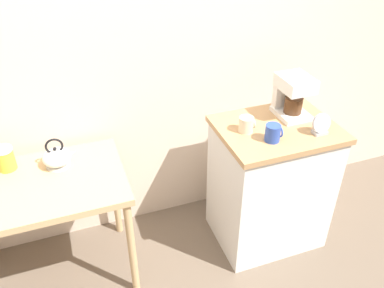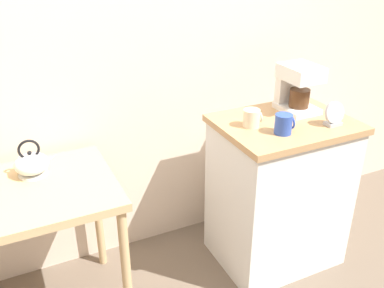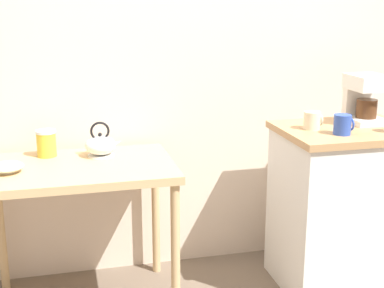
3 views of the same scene
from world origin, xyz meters
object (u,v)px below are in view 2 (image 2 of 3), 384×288
at_px(mug_blue, 284,124).
at_px(coffee_maker, 297,86).
at_px(table_clock, 334,115).
at_px(mug_small_cream, 252,118).
at_px(teakettle, 32,164).

bearing_deg(mug_blue, coffee_maker, 42.97).
relative_size(coffee_maker, mug_blue, 2.61).
bearing_deg(mug_blue, table_clock, -5.69).
distance_m(coffee_maker, mug_blue, 0.35).
height_order(mug_small_cream, mug_blue, mug_blue).
height_order(teakettle, table_clock, table_clock).
xyz_separation_m(mug_small_cream, mug_blue, (0.10, -0.14, 0.00)).
xyz_separation_m(teakettle, mug_small_cream, (1.06, -0.21, 0.12)).
xyz_separation_m(coffee_maker, table_clock, (0.04, -0.26, -0.09)).
distance_m(coffee_maker, mug_small_cream, 0.37).
bearing_deg(table_clock, mug_small_cream, 156.61).
bearing_deg(teakettle, mug_blue, -16.97).
relative_size(teakettle, coffee_maker, 0.74).
bearing_deg(mug_small_cream, teakettle, 168.59).
relative_size(mug_blue, table_clock, 0.78).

